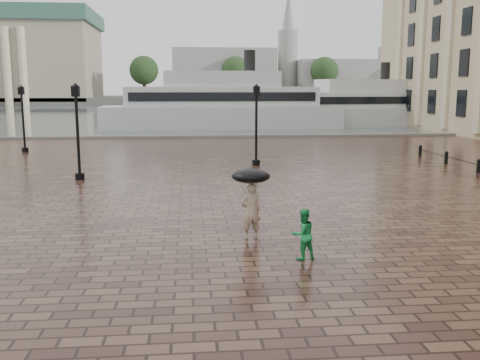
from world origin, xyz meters
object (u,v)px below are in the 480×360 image
object	(u,v)px
ferry_near	(222,105)
ferry_far	(363,107)
street_lamps	(114,123)
child_pedestrian	(303,234)
adult_pedestrian	(251,211)

from	to	relation	value
ferry_near	ferry_far	size ratio (longest dim) A/B	1.12
street_lamps	ferry_near	distance (m)	28.51
child_pedestrian	ferry_near	size ratio (longest dim) A/B	0.05
ferry_near	ferry_far	distance (m)	16.66
street_lamps	adult_pedestrian	bearing A→B (deg)	-70.02
street_lamps	child_pedestrian	distance (m)	19.72
street_lamps	child_pedestrian	xyz separation A→B (m)	(7.03, -18.35, -1.68)
street_lamps	child_pedestrian	world-z (taller)	street_lamps
ferry_near	ferry_far	bearing A→B (deg)	5.83
street_lamps	ferry_near	xyz separation A→B (m)	(7.86, 27.41, 0.20)
adult_pedestrian	ferry_far	distance (m)	49.37
child_pedestrian	adult_pedestrian	bearing A→B (deg)	-80.41
ferry_far	child_pedestrian	bearing A→B (deg)	-120.97
street_lamps	adult_pedestrian	size ratio (longest dim) A/B	9.55
ferry_far	ferry_near	bearing A→B (deg)	176.01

